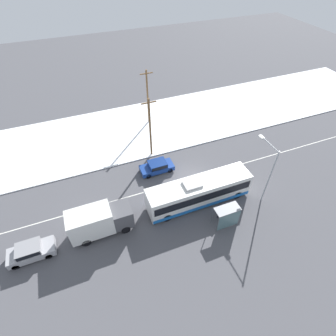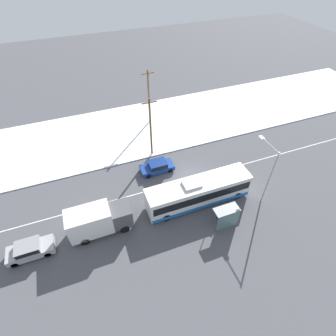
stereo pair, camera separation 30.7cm
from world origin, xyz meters
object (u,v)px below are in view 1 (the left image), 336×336
Objects in this scene: pedestrian_at_stop at (220,211)px; streetlamp at (268,166)px; sedan_car at (157,166)px; bus_shelter at (228,215)px; parked_car_near_truck at (30,251)px; box_truck at (99,221)px; utility_pole_snowlot at (148,96)px; city_bus at (199,192)px; utility_pole_roadside at (150,128)px.

streetlamp is at bearing 9.94° from pedestrian_at_stop.
sedan_car is 10.76m from bus_shelter.
streetlamp reaches higher than pedestrian_at_stop.
box_truck is at bearing 2.63° from parked_car_near_truck.
parked_car_near_truck reaches higher than sedan_car.
box_truck is 11.98m from pedestrian_at_stop.
parked_car_near_truck is 0.50× the size of utility_pole_snowlot.
city_bus is 6.67× the size of pedestrian_at_stop.
bus_shelter is at bearing -86.57° from utility_pole_snowlot.
utility_pole_roadside is at bearing 33.00° from parked_car_near_truck.
parked_car_near_truck is 0.50× the size of utility_pole_roadside.
utility_pole_roadside is at bearing 104.29° from bus_shelter.
bus_shelter is at bearing -18.44° from box_truck.
sedan_car is 12.68m from streetlamp.
box_truck is at bearing 173.95° from streetlamp.
sedan_car is 0.50× the size of utility_pole_roadside.
utility_pole_roadside is 7.75m from utility_pole_snowlot.
parked_car_near_truck is 18.04m from utility_pole_roadside.
city_bus is at bearing 165.19° from streetlamp.
parked_car_near_truck is at bearing -177.37° from box_truck.
sedan_car is at bearing -103.19° from utility_pole_snowlot.
box_truck is at bearing 166.44° from pedestrian_at_stop.
parked_car_near_truck is at bearing 168.70° from bus_shelter.
utility_pole_roadside is 1.00× the size of utility_pole_snowlot.
parked_car_near_truck is 23.98m from streetlamp.
streetlamp reaches higher than parked_car_near_truck.
streetlamp is at bearing -14.81° from city_bus.
utility_pole_snowlot reaches higher than parked_car_near_truck.
city_bus is at bearing -90.02° from utility_pole_snowlot.
bus_shelter is (3.75, -10.04, 0.90)m from sedan_car.
streetlamp is 0.86× the size of utility_pole_roadside.
city_bus is 17.07m from utility_pole_snowlot.
box_truck is 2.43× the size of bus_shelter.
streetlamp is (5.59, 0.98, 3.47)m from pedestrian_at_stop.
utility_pole_snowlot is (2.51, 10.69, 3.48)m from sedan_car.
parked_car_near_truck is 0.58× the size of streetlamp.
sedan_car is at bearing 111.81° from pedestrian_at_stop.
box_truck is 6.50m from parked_car_near_truck.
parked_car_near_truck is at bearing 176.30° from streetlamp.
bus_shelter reaches higher than sedan_car.
streetlamp reaches higher than city_bus.
pedestrian_at_stop is (3.57, -8.91, 0.28)m from sedan_car.
sedan_car is at bearing 112.05° from city_bus.
utility_pole_roadside reaches higher than bus_shelter.
streetlamp is (17.22, -1.83, 2.77)m from box_truck.
utility_pole_roadside is at bearing 47.98° from box_truck.
pedestrian_at_stop is (18.05, -2.51, 0.22)m from parked_car_near_truck.
box_truck is 10.16m from sedan_car.
city_bus is at bearing 107.87° from bus_shelter.
utility_pole_snowlot reaches higher than city_bus.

